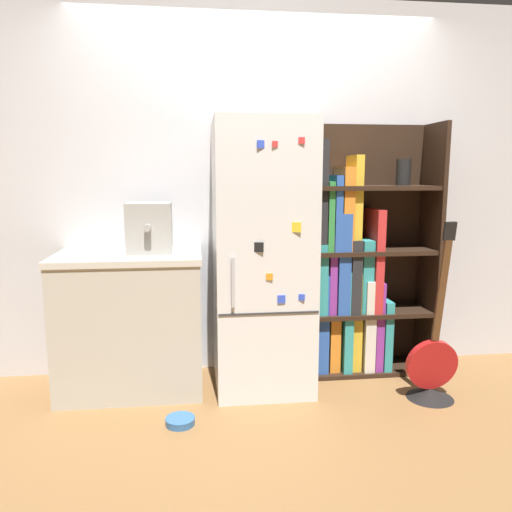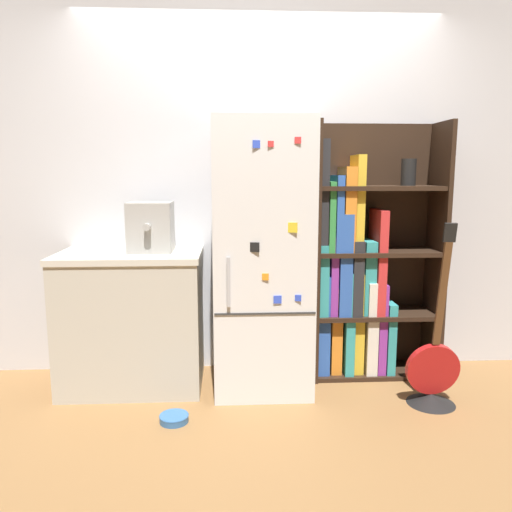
# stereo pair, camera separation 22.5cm
# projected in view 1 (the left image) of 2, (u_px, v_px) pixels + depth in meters

# --- Properties ---
(ground_plane) EXTENTS (16.00, 16.00, 0.00)m
(ground_plane) POSITION_uv_depth(u_px,v_px,m) (264.00, 390.00, 3.30)
(ground_plane) COLOR olive
(wall_back) EXTENTS (8.00, 0.05, 2.60)m
(wall_back) POSITION_uv_depth(u_px,v_px,m) (256.00, 190.00, 3.55)
(wall_back) COLOR silver
(wall_back) RESTS_ON ground_plane
(refrigerator) EXTENTS (0.62, 0.68, 1.76)m
(refrigerator) POSITION_uv_depth(u_px,v_px,m) (262.00, 257.00, 3.28)
(refrigerator) COLOR silver
(refrigerator) RESTS_ON ground_plane
(bookshelf) EXTENTS (0.89, 0.37, 1.76)m
(bookshelf) POSITION_uv_depth(u_px,v_px,m) (355.00, 270.00, 3.55)
(bookshelf) COLOR black
(bookshelf) RESTS_ON ground_plane
(kitchen_counter) EXTENTS (0.93, 0.61, 0.91)m
(kitchen_counter) POSITION_uv_depth(u_px,v_px,m) (131.00, 322.00, 3.27)
(kitchen_counter) COLOR #BCB7A8
(kitchen_counter) RESTS_ON ground_plane
(espresso_machine) EXTENTS (0.28, 0.33, 0.32)m
(espresso_machine) POSITION_uv_depth(u_px,v_px,m) (150.00, 228.00, 3.22)
(espresso_machine) COLOR #A5A39E
(espresso_machine) RESTS_ON kitchen_counter
(guitar) EXTENTS (0.33, 0.30, 1.14)m
(guitar) POSITION_uv_depth(u_px,v_px,m) (432.00, 373.00, 3.16)
(guitar) COLOR black
(guitar) RESTS_ON ground_plane
(pet_bowl) EXTENTS (0.17, 0.17, 0.04)m
(pet_bowl) POSITION_uv_depth(u_px,v_px,m) (180.00, 420.00, 2.85)
(pet_bowl) COLOR #3366A5
(pet_bowl) RESTS_ON ground_plane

